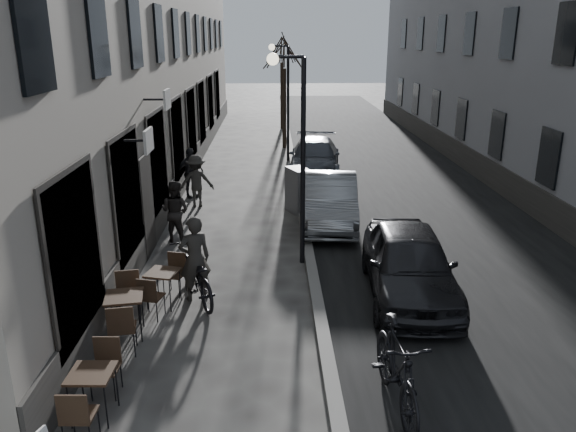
{
  "coord_description": "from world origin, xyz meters",
  "views": [
    {
      "loc": [
        -0.74,
        -7.09,
        5.49
      ],
      "look_at": [
        -0.41,
        4.25,
        1.8
      ],
      "focal_mm": 35.0,
      "sensor_mm": 36.0,
      "label": 1
    }
  ],
  "objects_px": {
    "tree_far": "(282,49)",
    "tree_near": "(284,52)",
    "streetlamp_far": "(284,90)",
    "car_near": "(409,263)",
    "utility_cabinet": "(298,190)",
    "pedestrian_far": "(190,173)",
    "car_far": "(315,157)",
    "pedestrian_mid": "(196,181)",
    "pedestrian_near": "(175,211)",
    "bistro_set_c": "(163,285)",
    "moped": "(397,369)",
    "car_mid": "(330,200)",
    "bistro_set_a": "(93,390)",
    "bistro_set_b": "(125,311)",
    "streetlamp_near": "(296,138)",
    "bicycle": "(196,274)"
  },
  "relations": [
    {
      "from": "tree_far",
      "to": "car_far",
      "type": "relative_size",
      "value": 1.16
    },
    {
      "from": "bicycle",
      "to": "pedestrian_near",
      "type": "relative_size",
      "value": 1.27
    },
    {
      "from": "car_near",
      "to": "bistro_set_c",
      "type": "bearing_deg",
      "value": -172.54
    },
    {
      "from": "utility_cabinet",
      "to": "pedestrian_mid",
      "type": "relative_size",
      "value": 0.83
    },
    {
      "from": "pedestrian_far",
      "to": "streetlamp_near",
      "type": "bearing_deg",
      "value": -95.98
    },
    {
      "from": "bistro_set_a",
      "to": "pedestrian_far",
      "type": "height_order",
      "value": "pedestrian_far"
    },
    {
      "from": "pedestrian_near",
      "to": "car_near",
      "type": "bearing_deg",
      "value": 170.05
    },
    {
      "from": "car_near",
      "to": "tree_far",
      "type": "bearing_deg",
      "value": 99.94
    },
    {
      "from": "bicycle",
      "to": "moped",
      "type": "distance_m",
      "value": 5.21
    },
    {
      "from": "pedestrian_mid",
      "to": "car_mid",
      "type": "distance_m",
      "value": 4.65
    },
    {
      "from": "utility_cabinet",
      "to": "pedestrian_far",
      "type": "relative_size",
      "value": 0.82
    },
    {
      "from": "utility_cabinet",
      "to": "moped",
      "type": "xyz_separation_m",
      "value": [
        1.01,
        -10.07,
        -0.03
      ]
    },
    {
      "from": "car_mid",
      "to": "moped",
      "type": "height_order",
      "value": "car_mid"
    },
    {
      "from": "streetlamp_far",
      "to": "tree_far",
      "type": "relative_size",
      "value": 0.89
    },
    {
      "from": "pedestrian_far",
      "to": "car_far",
      "type": "height_order",
      "value": "pedestrian_far"
    },
    {
      "from": "bistro_set_c",
      "to": "moped",
      "type": "height_order",
      "value": "moped"
    },
    {
      "from": "streetlamp_far",
      "to": "pedestrian_mid",
      "type": "height_order",
      "value": "streetlamp_far"
    },
    {
      "from": "tree_far",
      "to": "car_far",
      "type": "xyz_separation_m",
      "value": [
        1.1,
        -11.73,
        -3.95
      ]
    },
    {
      "from": "pedestrian_far",
      "to": "car_far",
      "type": "relative_size",
      "value": 0.36
    },
    {
      "from": "tree_near",
      "to": "utility_cabinet",
      "type": "distance_m",
      "value": 11.47
    },
    {
      "from": "car_near",
      "to": "car_far",
      "type": "xyz_separation_m",
      "value": [
        -1.21,
        11.22,
        -0.05
      ]
    },
    {
      "from": "tree_far",
      "to": "tree_near",
      "type": "bearing_deg",
      "value": -90.0
    },
    {
      "from": "bistro_set_a",
      "to": "car_far",
      "type": "relative_size",
      "value": 0.32
    },
    {
      "from": "pedestrian_mid",
      "to": "pedestrian_near",
      "type": "bearing_deg",
      "value": 80.78
    },
    {
      "from": "bistro_set_c",
      "to": "moped",
      "type": "xyz_separation_m",
      "value": [
        4.16,
        -3.58,
        0.23
      ]
    },
    {
      "from": "bistro_set_a",
      "to": "bistro_set_b",
      "type": "height_order",
      "value": "bistro_set_b"
    },
    {
      "from": "car_mid",
      "to": "bistro_set_c",
      "type": "bearing_deg",
      "value": -122.19
    },
    {
      "from": "streetlamp_near",
      "to": "bistro_set_a",
      "type": "height_order",
      "value": "streetlamp_near"
    },
    {
      "from": "streetlamp_far",
      "to": "moped",
      "type": "relative_size",
      "value": 2.21
    },
    {
      "from": "tree_far",
      "to": "car_far",
      "type": "height_order",
      "value": "tree_far"
    },
    {
      "from": "streetlamp_far",
      "to": "car_near",
      "type": "xyz_separation_m",
      "value": [
        2.38,
        -13.95,
        -2.4
      ]
    },
    {
      "from": "bistro_set_a",
      "to": "pedestrian_far",
      "type": "distance_m",
      "value": 11.97
    },
    {
      "from": "streetlamp_near",
      "to": "car_near",
      "type": "bearing_deg",
      "value": -39.29
    },
    {
      "from": "tree_far",
      "to": "pedestrian_far",
      "type": "relative_size",
      "value": 3.25
    },
    {
      "from": "streetlamp_near",
      "to": "car_mid",
      "type": "bearing_deg",
      "value": 68.8
    },
    {
      "from": "tree_near",
      "to": "car_near",
      "type": "relative_size",
      "value": 1.28
    },
    {
      "from": "streetlamp_far",
      "to": "car_far",
      "type": "height_order",
      "value": "streetlamp_far"
    },
    {
      "from": "car_far",
      "to": "moped",
      "type": "distance_m",
      "value": 15.11
    },
    {
      "from": "pedestrian_near",
      "to": "car_near",
      "type": "xyz_separation_m",
      "value": [
        5.62,
        -3.59,
        -0.1
      ]
    },
    {
      "from": "car_mid",
      "to": "utility_cabinet",
      "type": "bearing_deg",
      "value": 131.91
    },
    {
      "from": "streetlamp_near",
      "to": "pedestrian_near",
      "type": "distance_m",
      "value": 4.29
    },
    {
      "from": "tree_near",
      "to": "bistro_set_a",
      "type": "height_order",
      "value": "tree_near"
    },
    {
      "from": "pedestrian_far",
      "to": "car_mid",
      "type": "height_order",
      "value": "pedestrian_far"
    },
    {
      "from": "bistro_set_b",
      "to": "pedestrian_far",
      "type": "relative_size",
      "value": 0.99
    },
    {
      "from": "bistro_set_b",
      "to": "utility_cabinet",
      "type": "height_order",
      "value": "utility_cabinet"
    },
    {
      "from": "bistro_set_c",
      "to": "moped",
      "type": "distance_m",
      "value": 5.49
    },
    {
      "from": "bistro_set_a",
      "to": "pedestrian_far",
      "type": "relative_size",
      "value": 0.89
    },
    {
      "from": "bistro_set_c",
      "to": "bicycle",
      "type": "xyz_separation_m",
      "value": [
        0.65,
        0.27,
        0.11
      ]
    },
    {
      "from": "bistro_set_a",
      "to": "bistro_set_b",
      "type": "bearing_deg",
      "value": 94.43
    },
    {
      "from": "bicycle",
      "to": "tree_far",
      "type": "bearing_deg",
      "value": -119.25
    }
  ]
}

